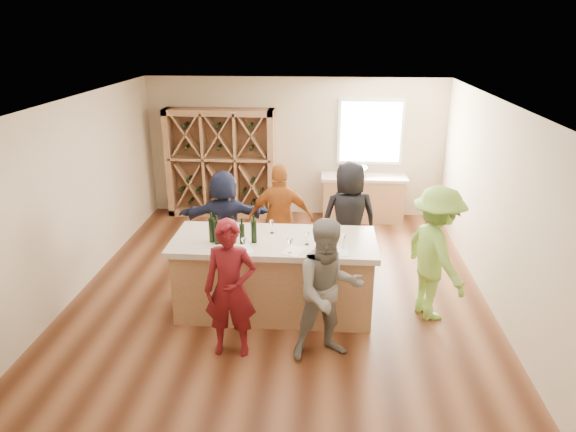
# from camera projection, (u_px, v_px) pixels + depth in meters

# --- Properties ---
(floor) EXTENTS (6.00, 7.00, 0.10)m
(floor) POSITION_uv_depth(u_px,v_px,m) (280.00, 295.00, 7.68)
(floor) COLOR brown
(floor) RESTS_ON ground
(ceiling) EXTENTS (6.00, 7.00, 0.10)m
(ceiling) POSITION_uv_depth(u_px,v_px,m) (279.00, 99.00, 6.66)
(ceiling) COLOR white
(ceiling) RESTS_ON ground
(wall_back) EXTENTS (6.00, 0.10, 2.80)m
(wall_back) POSITION_uv_depth(u_px,v_px,m) (295.00, 147.00, 10.49)
(wall_back) COLOR #C2AE8D
(wall_back) RESTS_ON ground
(wall_front) EXTENTS (6.00, 0.10, 2.80)m
(wall_front) POSITION_uv_depth(u_px,v_px,m) (238.00, 359.00, 3.86)
(wall_front) COLOR #C2AE8D
(wall_front) RESTS_ON ground
(wall_left) EXTENTS (0.10, 7.00, 2.80)m
(wall_left) POSITION_uv_depth(u_px,v_px,m) (69.00, 199.00, 7.38)
(wall_left) COLOR #C2AE8D
(wall_left) RESTS_ON ground
(wall_right) EXTENTS (0.10, 7.00, 2.80)m
(wall_right) POSITION_uv_depth(u_px,v_px,m) (503.00, 210.00, 6.96)
(wall_right) COLOR #C2AE8D
(wall_right) RESTS_ON ground
(window_frame) EXTENTS (1.30, 0.06, 1.30)m
(window_frame) POSITION_uv_depth(u_px,v_px,m) (370.00, 132.00, 10.18)
(window_frame) COLOR white
(window_frame) RESTS_ON wall_back
(window_pane) EXTENTS (1.18, 0.01, 1.18)m
(window_pane) POSITION_uv_depth(u_px,v_px,m) (371.00, 132.00, 10.15)
(window_pane) COLOR white
(window_pane) RESTS_ON wall_back
(wine_rack) EXTENTS (2.20, 0.45, 2.20)m
(wine_rack) POSITION_uv_depth(u_px,v_px,m) (221.00, 163.00, 10.43)
(wine_rack) COLOR #9C714A
(wine_rack) RESTS_ON floor
(back_counter_base) EXTENTS (1.60, 0.58, 0.86)m
(back_counter_base) POSITION_uv_depth(u_px,v_px,m) (363.00, 199.00, 10.40)
(back_counter_base) COLOR #9C714A
(back_counter_base) RESTS_ON floor
(back_counter_top) EXTENTS (1.70, 0.62, 0.06)m
(back_counter_top) POSITION_uv_depth(u_px,v_px,m) (364.00, 177.00, 10.24)
(back_counter_top) COLOR beige
(back_counter_top) RESTS_ON back_counter_base
(sink) EXTENTS (0.54, 0.54, 0.19)m
(sink) POSITION_uv_depth(u_px,v_px,m) (354.00, 171.00, 10.21)
(sink) COLOR silver
(sink) RESTS_ON back_counter_top
(faucet) EXTENTS (0.02, 0.02, 0.30)m
(faucet) POSITION_uv_depth(u_px,v_px,m) (354.00, 166.00, 10.36)
(faucet) COLOR silver
(faucet) RESTS_ON back_counter_top
(tasting_counter_base) EXTENTS (2.60, 1.00, 1.00)m
(tasting_counter_base) POSITION_uv_depth(u_px,v_px,m) (275.00, 278.00, 7.03)
(tasting_counter_base) COLOR #9C714A
(tasting_counter_base) RESTS_ON floor
(tasting_counter_top) EXTENTS (2.72, 1.12, 0.08)m
(tasting_counter_top) POSITION_uv_depth(u_px,v_px,m) (274.00, 242.00, 6.84)
(tasting_counter_top) COLOR beige
(tasting_counter_top) RESTS_ON tasting_counter_base
(wine_bottle_a) EXTENTS (0.08, 0.08, 0.32)m
(wine_bottle_a) POSITION_uv_depth(u_px,v_px,m) (212.00, 230.00, 6.69)
(wine_bottle_a) COLOR black
(wine_bottle_a) RESTS_ON tasting_counter_top
(wine_bottle_b) EXTENTS (0.09, 0.09, 0.31)m
(wine_bottle_b) POSITION_uv_depth(u_px,v_px,m) (217.00, 232.00, 6.63)
(wine_bottle_b) COLOR black
(wine_bottle_b) RESTS_ON tasting_counter_top
(wine_bottle_c) EXTENTS (0.09, 0.09, 0.27)m
(wine_bottle_c) POSITION_uv_depth(u_px,v_px,m) (233.00, 231.00, 6.73)
(wine_bottle_c) COLOR black
(wine_bottle_c) RESTS_ON tasting_counter_top
(wine_bottle_d) EXTENTS (0.08, 0.08, 0.27)m
(wine_bottle_d) POSITION_uv_depth(u_px,v_px,m) (242.00, 234.00, 6.63)
(wine_bottle_d) COLOR black
(wine_bottle_d) RESTS_ON tasting_counter_top
(wine_bottle_e) EXTENTS (0.09, 0.09, 0.30)m
(wine_bottle_e) POSITION_uv_depth(u_px,v_px,m) (254.00, 232.00, 6.67)
(wine_bottle_e) COLOR black
(wine_bottle_e) RESTS_ON tasting_counter_top
(wine_glass_a) EXTENTS (0.09, 0.09, 0.18)m
(wine_glass_a) POSITION_uv_depth(u_px,v_px,m) (244.00, 245.00, 6.41)
(wine_glass_a) COLOR white
(wine_glass_a) RESTS_ON tasting_counter_top
(wine_glass_b) EXTENTS (0.08, 0.08, 0.20)m
(wine_glass_b) POSITION_uv_depth(u_px,v_px,m) (290.00, 246.00, 6.37)
(wine_glass_b) COLOR white
(wine_glass_b) RESTS_ON tasting_counter_top
(wine_glass_c) EXTENTS (0.09, 0.09, 0.18)m
(wine_glass_c) POSITION_uv_depth(u_px,v_px,m) (332.00, 248.00, 6.32)
(wine_glass_c) COLOR white
(wine_glass_c) RESTS_ON tasting_counter_top
(wine_glass_d) EXTENTS (0.08, 0.08, 0.16)m
(wine_glass_d) POSITION_uv_depth(u_px,v_px,m) (307.00, 239.00, 6.63)
(wine_glass_d) COLOR white
(wine_glass_d) RESTS_ON tasting_counter_top
(wine_glass_e) EXTENTS (0.08, 0.08, 0.19)m
(wine_glass_e) POSITION_uv_depth(u_px,v_px,m) (343.00, 242.00, 6.51)
(wine_glass_e) COLOR white
(wine_glass_e) RESTS_ON tasting_counter_top
(tasting_menu_a) EXTENTS (0.32, 0.37, 0.00)m
(tasting_menu_a) POSITION_uv_depth(u_px,v_px,m) (243.00, 249.00, 6.52)
(tasting_menu_a) COLOR white
(tasting_menu_a) RESTS_ON tasting_counter_top
(tasting_menu_b) EXTENTS (0.33, 0.37, 0.00)m
(tasting_menu_b) POSITION_uv_depth(u_px,v_px,m) (294.00, 251.00, 6.47)
(tasting_menu_b) COLOR white
(tasting_menu_b) RESTS_ON tasting_counter_top
(tasting_menu_c) EXTENTS (0.24, 0.31, 0.00)m
(tasting_menu_c) POSITION_uv_depth(u_px,v_px,m) (339.00, 251.00, 6.46)
(tasting_menu_c) COLOR white
(tasting_menu_c) RESTS_ON tasting_counter_top
(person_near_left) EXTENTS (0.63, 0.47, 1.71)m
(person_near_left) POSITION_uv_depth(u_px,v_px,m) (230.00, 289.00, 6.00)
(person_near_left) COLOR #590F14
(person_near_left) RESTS_ON floor
(person_near_right) EXTENTS (0.95, 0.70, 1.75)m
(person_near_right) POSITION_uv_depth(u_px,v_px,m) (329.00, 291.00, 5.93)
(person_near_right) COLOR slate
(person_near_right) RESTS_ON floor
(person_server) EXTENTS (0.95, 1.31, 1.84)m
(person_server) POSITION_uv_depth(u_px,v_px,m) (435.00, 254.00, 6.76)
(person_server) COLOR #8CC64C
(person_server) RESTS_ON floor
(person_far_mid) EXTENTS (1.05, 0.56, 1.75)m
(person_far_mid) POSITION_uv_depth(u_px,v_px,m) (281.00, 219.00, 8.11)
(person_far_mid) COLOR #994C19
(person_far_mid) RESTS_ON floor
(person_far_right) EXTENTS (0.98, 0.73, 1.82)m
(person_far_right) POSITION_uv_depth(u_px,v_px,m) (349.00, 219.00, 8.01)
(person_far_right) COLOR black
(person_far_right) RESTS_ON floor
(person_far_left) EXTENTS (1.56, 0.73, 1.61)m
(person_far_left) POSITION_uv_depth(u_px,v_px,m) (224.00, 219.00, 8.28)
(person_far_left) COLOR #191E38
(person_far_left) RESTS_ON floor
(wine_glass_f) EXTENTS (0.07, 0.07, 0.18)m
(wine_glass_f) POSITION_uv_depth(u_px,v_px,m) (272.00, 227.00, 6.99)
(wine_glass_f) COLOR white
(wine_glass_f) RESTS_ON tasting_counter_top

